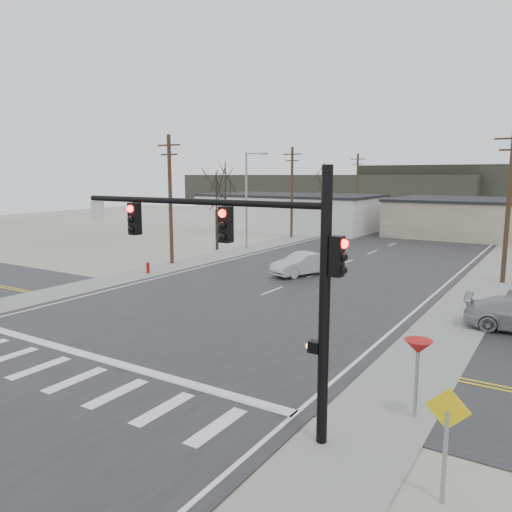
{
  "coord_description": "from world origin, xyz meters",
  "views": [
    {
      "loc": [
        14.78,
        -17.35,
        6.95
      ],
      "look_at": [
        0.57,
        5.28,
        2.6
      ],
      "focal_mm": 35.0,
      "sensor_mm": 36.0,
      "label": 1
    }
  ],
  "objects_px": {
    "car_far_a": "(425,222)",
    "traffic_signal_mast": "(260,261)",
    "sedan_crossing": "(302,264)",
    "car_far_b": "(439,216)",
    "fire_hydrant": "(148,268)"
  },
  "relations": [
    {
      "from": "traffic_signal_mast",
      "to": "fire_hydrant",
      "type": "height_order",
      "value": "traffic_signal_mast"
    },
    {
      "from": "fire_hydrant",
      "to": "car_far_a",
      "type": "bearing_deg",
      "value": 77.39
    },
    {
      "from": "sedan_crossing",
      "to": "car_far_a",
      "type": "distance_m",
      "value": 35.81
    },
    {
      "from": "traffic_signal_mast",
      "to": "car_far_a",
      "type": "bearing_deg",
      "value": 99.12
    },
    {
      "from": "car_far_a",
      "to": "traffic_signal_mast",
      "type": "bearing_deg",
      "value": 81.68
    },
    {
      "from": "car_far_a",
      "to": "car_far_b",
      "type": "distance_m",
      "value": 11.5
    },
    {
      "from": "traffic_signal_mast",
      "to": "car_far_a",
      "type": "xyz_separation_m",
      "value": [
        -8.89,
        55.35,
        -3.83
      ]
    },
    {
      "from": "fire_hydrant",
      "to": "sedan_crossing",
      "type": "xyz_separation_m",
      "value": [
        9.54,
        5.34,
        0.38
      ]
    },
    {
      "from": "fire_hydrant",
      "to": "sedan_crossing",
      "type": "distance_m",
      "value": 10.94
    },
    {
      "from": "sedan_crossing",
      "to": "car_far_a",
      "type": "bearing_deg",
      "value": 112.84
    },
    {
      "from": "fire_hydrant",
      "to": "car_far_a",
      "type": "xyz_separation_m",
      "value": [
        9.21,
        41.15,
        0.39
      ]
    },
    {
      "from": "fire_hydrant",
      "to": "car_far_b",
      "type": "height_order",
      "value": "car_far_b"
    },
    {
      "from": "fire_hydrant",
      "to": "sedan_crossing",
      "type": "bearing_deg",
      "value": 29.26
    },
    {
      "from": "sedan_crossing",
      "to": "car_far_b",
      "type": "height_order",
      "value": "sedan_crossing"
    },
    {
      "from": "sedan_crossing",
      "to": "fire_hydrant",
      "type": "bearing_deg",
      "value": -128.43
    }
  ]
}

